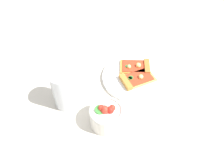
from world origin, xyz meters
TOP-DOWN VIEW (x-y plane):
  - ground_plane at (0.00, 0.00)m, footprint 2.40×2.40m
  - plate at (0.01, 0.02)m, footprint 0.24×0.24m
  - pizza_slice_near at (0.02, 0.04)m, footprint 0.13×0.08m
  - pizza_slice_far at (-0.02, -0.01)m, footprint 0.13×0.12m
  - salad_bowl at (0.19, 0.14)m, footprint 0.10×0.10m
  - soda_glass at (0.27, 0.01)m, footprint 0.08×0.08m
  - paper_napkin at (-0.12, -0.22)m, footprint 0.14×0.15m

SIDE VIEW (x-z plane):
  - ground_plane at x=0.00m, z-range 0.00..0.00m
  - paper_napkin at x=-0.12m, z-range 0.00..0.00m
  - plate at x=0.01m, z-range 0.00..0.01m
  - pizza_slice_near at x=0.02m, z-range 0.01..0.03m
  - pizza_slice_far at x=-0.02m, z-range 0.01..0.03m
  - salad_bowl at x=0.19m, z-range 0.00..0.08m
  - soda_glass at x=0.27m, z-range 0.00..0.13m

